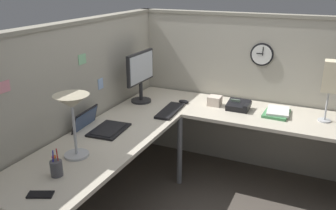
{
  "coord_description": "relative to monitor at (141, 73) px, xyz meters",
  "views": [
    {
      "loc": [
        -2.63,
        -1.0,
        1.89
      ],
      "look_at": [
        -0.14,
        0.15,
        0.91
      ],
      "focal_mm": 37.95,
      "sensor_mm": 36.0,
      "label": 1
    }
  ],
  "objects": [
    {
      "name": "cubicle_wall_back",
      "position": [
        -0.66,
        0.23,
        -0.23
      ],
      "size": [
        2.57,
        0.12,
        1.58
      ],
      "color": "#A8A393",
      "rests_on": "ground"
    },
    {
      "name": "computer_mouse",
      "position": [
        0.13,
        -0.4,
        -0.28
      ],
      "size": [
        0.06,
        0.1,
        0.03
      ],
      "primitive_type": "ellipsoid",
      "color": "black",
      "rests_on": "desk"
    },
    {
      "name": "keyboard",
      "position": [
        -0.14,
        -0.38,
        -0.28
      ],
      "size": [
        0.44,
        0.17,
        0.02
      ],
      "primitive_type": "cube",
      "rotation": [
        0.0,
        0.0,
        0.06
      ],
      "color": "black",
      "rests_on": "desk"
    },
    {
      "name": "wall_clock",
      "position": [
        0.52,
        -1.05,
        0.18
      ],
      "size": [
        0.04,
        0.22,
        0.22
      ],
      "color": "black"
    },
    {
      "name": "office_phone",
      "position": [
        0.18,
        -0.94,
        -0.26
      ],
      "size": [
        0.19,
        0.21,
        0.11
      ],
      "color": "black",
      "rests_on": "desk"
    },
    {
      "name": "pen_cup",
      "position": [
        -1.46,
        -0.2,
        -0.24
      ],
      "size": [
        0.08,
        0.08,
        0.18
      ],
      "color": "#4C4C51",
      "rests_on": "desk"
    },
    {
      "name": "pinned_note_rightmost",
      "position": [
        -0.42,
        0.18,
        -0.02
      ],
      "size": [
        0.07,
        0.0,
        0.1
      ],
      "primitive_type": "cube",
      "color": "#99B7E5"
    },
    {
      "name": "pinned_note_leftmost",
      "position": [
        -0.64,
        0.18,
        0.25
      ],
      "size": [
        0.1,
        0.0,
        0.08
      ],
      "primitive_type": "cube",
      "color": "#8CCC99"
    },
    {
      "name": "desk",
      "position": [
        -0.44,
        -0.69,
        -0.39
      ],
      "size": [
        2.35,
        2.15,
        0.73
      ],
      "color": "beige",
      "rests_on": "ground"
    },
    {
      "name": "cubicle_wall_right",
      "position": [
        0.57,
        -0.9,
        -0.23
      ],
      "size": [
        0.12,
        2.37,
        1.58
      ],
      "color": "#A8A393",
      "rests_on": "ground"
    },
    {
      "name": "laptop",
      "position": [
        -0.75,
        -0.01,
        -0.27
      ],
      "size": [
        0.37,
        0.41,
        0.22
      ],
      "color": "black",
      "rests_on": "desk"
    },
    {
      "name": "desk_lamp_paper",
      "position": [
        0.21,
        -1.68,
        0.09
      ],
      "size": [
        0.13,
        0.13,
        0.53
      ],
      "color": "#B7BABF",
      "rests_on": "desk"
    },
    {
      "name": "ground_plane",
      "position": [
        -0.3,
        -0.64,
        -1.02
      ],
      "size": [
        6.8,
        6.8,
        0.0
      ],
      "primitive_type": "plane",
      "color": "#4C443D"
    },
    {
      "name": "tissue_box",
      "position": [
        0.2,
        -0.7,
        -0.25
      ],
      "size": [
        0.12,
        0.12,
        0.09
      ],
      "primitive_type": "cube",
      "color": "beige",
      "rests_on": "desk"
    },
    {
      "name": "desk_lamp_dome",
      "position": [
        -1.2,
        -0.14,
        0.07
      ],
      "size": [
        0.24,
        0.24,
        0.44
      ],
      "color": "#B7BABF",
      "rests_on": "desk"
    },
    {
      "name": "pinned_note_middle",
      "position": [
        -1.44,
        0.18,
        0.23
      ],
      "size": [
        0.11,
        0.0,
        0.07
      ],
      "primitive_type": "cube",
      "color": "pink"
    },
    {
      "name": "book_stack",
      "position": [
        0.2,
        -1.29,
        -0.27
      ],
      "size": [
        0.3,
        0.23,
        0.04
      ],
      "color": "#3F7F4C",
      "rests_on": "desk"
    },
    {
      "name": "monitor",
      "position": [
        0.0,
        0.0,
        0.0
      ],
      "size": [
        0.46,
        0.2,
        0.5
      ],
      "color": "#232326",
      "rests_on": "desk"
    },
    {
      "name": "cell_phone",
      "position": [
        -1.67,
        -0.26,
        -0.29
      ],
      "size": [
        0.12,
        0.16,
        0.01
      ],
      "primitive_type": "cube",
      "rotation": [
        0.0,
        0.0,
        0.43
      ],
      "color": "black",
      "rests_on": "desk"
    }
  ]
}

